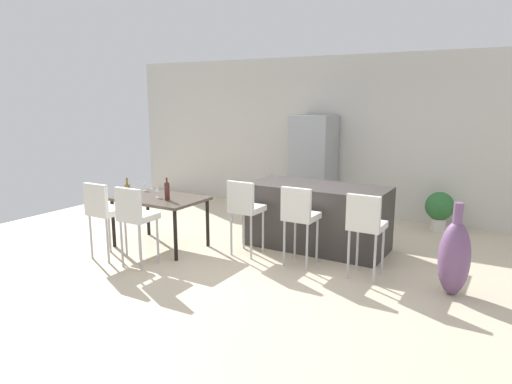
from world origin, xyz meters
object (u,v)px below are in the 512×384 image
dining_chair_near (103,209)px  wine_glass_far (134,187)px  refrigerator (313,166)px  bar_chair_left (245,206)px  dining_table (160,202)px  potted_plant (439,208)px  wine_glass_right (157,189)px  wine_glass_left (144,183)px  dining_chair_far (135,214)px  wine_bottle_middle (167,191)px  bar_chair_middle (299,214)px  floor_vase (454,257)px  kitchen_island (317,216)px  bar_chair_right (366,223)px  wine_bottle_inner (127,191)px

dining_chair_near → wine_glass_far: 0.74m
dining_chair_near → refrigerator: size_ratio=0.57×
bar_chair_left → dining_chair_near: (-1.55, -1.08, 0.00)m
dining_table → dining_chair_near: dining_chair_near is taller
dining_table → potted_plant: size_ratio=1.96×
dining_table → wine_glass_right: size_ratio=7.40×
wine_glass_left → dining_chair_far: bearing=-51.2°
wine_bottle_middle → wine_glass_far: wine_bottle_middle is taller
bar_chair_middle → dining_table: bearing=-171.7°
bar_chair_middle → floor_vase: bar_chair_middle is taller
bar_chair_left → dining_chair_far: same height
dining_chair_far → wine_glass_right: dining_chair_far is taller
kitchen_island → dining_chair_near: size_ratio=1.90×
wine_glass_left → refrigerator: 3.13m
wine_glass_far → potted_plant: (3.79, 2.96, -0.47)m
bar_chair_middle → refrigerator: size_ratio=0.57×
wine_glass_left → wine_glass_right: size_ratio=1.00×
wine_bottle_middle → bar_chair_middle: bearing=12.0°
wine_bottle_middle → kitchen_island: bearing=35.0°
bar_chair_middle → wine_glass_right: 2.13m
dining_table → wine_glass_far: bearing=-170.4°
bar_chair_middle → wine_glass_far: bearing=-171.5°
wine_glass_right → dining_table: bearing=60.5°
dining_chair_near → bar_chair_right: bearing=18.5°
wine_bottle_inner → dining_chair_far: bearing=-38.1°
wine_bottle_middle → floor_vase: (3.71, 0.45, -0.44)m
bar_chair_middle → dining_chair_near: same height
bar_chair_middle → wine_glass_left: size_ratio=6.03×
bar_chair_middle → floor_vase: size_ratio=1.00×
wine_bottle_inner → wine_glass_far: bearing=113.8°
dining_table → dining_chair_near: bearing=-110.4°
dining_table → wine_glass_right: bearing=-119.5°
refrigerator → floor_vase: 3.81m
dining_chair_far → refrigerator: refrigerator is taller
kitchen_island → wine_glass_left: bearing=-160.7°
bar_chair_left → dining_chair_near: 1.89m
dining_table → wine_bottle_inner: wine_bottle_inner is taller
wine_glass_far → refrigerator: size_ratio=0.09×
bar_chair_left → dining_chair_far: bearing=-131.8°
kitchen_island → wine_glass_far: (-2.40, -1.20, 0.40)m
bar_chair_left → floor_vase: bearing=1.1°
refrigerator → potted_plant: (2.24, -0.01, -0.53)m
bar_chair_left → floor_vase: 2.69m
wine_bottle_middle → wine_glass_right: 0.25m
wine_glass_left → wine_bottle_middle: bearing=-24.0°
wine_glass_right → bar_chair_middle: bearing=8.9°
wine_bottle_middle → bar_chair_right: bearing=8.2°
wine_bottle_inner → wine_glass_right: wine_bottle_inner is taller
wine_glass_left → wine_glass_right: (0.52, -0.28, 0.00)m
bar_chair_right → dining_chair_near: same height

